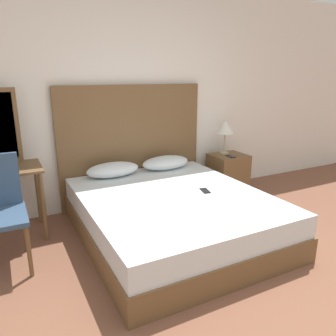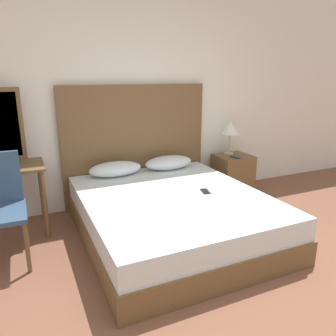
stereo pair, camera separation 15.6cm
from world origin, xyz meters
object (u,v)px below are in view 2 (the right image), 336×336
object	(u,v)px
bed	(172,215)
nightstand	(232,174)
table_lamp	(230,128)
phone_on_nightstand	(235,157)
phone_on_bed	(205,191)
vanity_desk	(0,180)

from	to	relation	value
bed	nightstand	size ratio (longest dim) A/B	3.82
bed	table_lamp	bearing A→B (deg)	34.29
bed	phone_on_nightstand	world-z (taller)	phone_on_nightstand
bed	phone_on_bed	world-z (taller)	phone_on_bed
phone_on_bed	vanity_desk	xyz separation A→B (m)	(-1.91, 0.81, 0.15)
phone_on_nightstand	table_lamp	bearing A→B (deg)	80.30
bed	table_lamp	world-z (taller)	table_lamp
phone_on_bed	bed	bearing A→B (deg)	168.01
phone_on_bed	table_lamp	bearing A→B (deg)	45.18
nightstand	vanity_desk	size ratio (longest dim) A/B	0.65
nightstand	vanity_desk	distance (m)	2.89
table_lamp	vanity_desk	distance (m)	2.87
table_lamp	phone_on_nightstand	size ratio (longest dim) A/B	3.10
bed	vanity_desk	distance (m)	1.77
nightstand	vanity_desk	world-z (taller)	vanity_desk
table_lamp	phone_on_nightstand	bearing A→B (deg)	-99.70
phone_on_bed	phone_on_nightstand	bearing A→B (deg)	39.74
nightstand	table_lamp	size ratio (longest dim) A/B	1.17
phone_on_bed	nightstand	xyz separation A→B (m)	(0.96, 0.87, -0.18)
phone_on_bed	nightstand	size ratio (longest dim) A/B	0.29
phone_on_bed	vanity_desk	distance (m)	2.08
phone_on_bed	nightstand	bearing A→B (deg)	41.98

